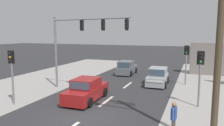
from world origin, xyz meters
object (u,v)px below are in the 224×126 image
at_px(traffic_signal_mast, 79,37).
at_px(sedan_oncoming_near, 86,90).
at_px(pedestal_signal_left_kerb, 12,68).
at_px(pedestrian_at_kerb, 174,117).
at_px(utility_pole_foreground_right, 218,9).
at_px(hatchback_receding_far, 158,77).
at_px(pedestal_signal_far_median, 186,58).
at_px(pedestal_signal_right_kerb, 200,69).
at_px(hatchback_kerbside_parked, 126,68).

distance_m(traffic_signal_mast, sedan_oncoming_near, 4.56).
height_order(pedestal_signal_left_kerb, pedestrian_at_kerb, pedestal_signal_left_kerb).
distance_m(utility_pole_foreground_right, traffic_signal_mast, 11.24).
bearing_deg(hatchback_receding_far, pedestal_signal_left_kerb, -130.73).
height_order(utility_pole_foreground_right, pedestal_signal_far_median, utility_pole_foreground_right).
relative_size(utility_pole_foreground_right, sedan_oncoming_near, 2.41).
bearing_deg(sedan_oncoming_near, pedestal_signal_left_kerb, -146.90).
distance_m(pedestal_signal_far_median, pedestrian_at_kerb, 10.84).
distance_m(traffic_signal_mast, pedestal_signal_right_kerb, 9.25).
relative_size(utility_pole_foreground_right, traffic_signal_mast, 1.50).
bearing_deg(pedestal_signal_left_kerb, pedestrian_at_kerb, -4.82).
xyz_separation_m(utility_pole_foreground_right, sedan_oncoming_near, (-7.63, 4.00, -4.82)).
bearing_deg(utility_pole_foreground_right, traffic_signal_mast, 146.97).
bearing_deg(hatchback_receding_far, pedestrian_at_kerb, -76.76).
distance_m(pedestal_signal_right_kerb, pedestal_signal_left_kerb, 11.87).
bearing_deg(pedestal_signal_left_kerb, hatchback_receding_far, 49.27).
relative_size(pedestal_signal_right_kerb, pedestrian_at_kerb, 2.18).
relative_size(traffic_signal_mast, pedestal_signal_left_kerb, 1.93).
distance_m(traffic_signal_mast, pedestal_signal_far_median, 9.69).
bearing_deg(hatchback_kerbside_parked, pedestal_signal_right_kerb, -50.19).
xyz_separation_m(hatchback_kerbside_parked, hatchback_receding_far, (4.14, -3.83, 0.00)).
bearing_deg(pedestal_signal_right_kerb, hatchback_receding_far, 123.12).
relative_size(pedestal_signal_right_kerb, pedestal_signal_far_median, 1.00).
bearing_deg(utility_pole_foreground_right, pedestrian_at_kerb, 159.25).
bearing_deg(hatchback_kerbside_parked, pedestrian_at_kerb, -64.79).
bearing_deg(sedan_oncoming_near, hatchback_kerbside_parked, 91.67).
xyz_separation_m(pedestal_signal_far_median, pedestrian_at_kerb, (-0.03, -10.73, -1.49)).
height_order(utility_pole_foreground_right, pedestal_signal_right_kerb, utility_pole_foreground_right).
distance_m(pedestal_signal_far_median, hatchback_kerbside_parked, 7.38).
bearing_deg(pedestal_signal_right_kerb, pedestal_signal_left_kerb, -161.15).
xyz_separation_m(pedestal_signal_right_kerb, hatchback_kerbside_parked, (-7.56, 9.07, -1.71)).
bearing_deg(traffic_signal_mast, utility_pole_foreground_right, -33.03).
distance_m(hatchback_kerbside_parked, pedestrian_at_kerb, 15.22).
bearing_deg(traffic_signal_mast, hatchback_kerbside_parked, 80.08).
xyz_separation_m(utility_pole_foreground_right, pedestal_signal_right_kerb, (-0.37, 5.24, -3.11)).
bearing_deg(pedestal_signal_left_kerb, traffic_signal_mast, 64.52).
bearing_deg(hatchback_receding_far, traffic_signal_mast, -141.81).
relative_size(hatchback_kerbside_parked, pedestrian_at_kerb, 2.25).
height_order(pedestal_signal_right_kerb, hatchback_kerbside_parked, pedestal_signal_right_kerb).
relative_size(utility_pole_foreground_right, pedestrian_at_kerb, 6.32).
bearing_deg(hatchback_receding_far, pedestal_signal_right_kerb, -56.88).
relative_size(traffic_signal_mast, pedestal_signal_right_kerb, 1.93).
xyz_separation_m(traffic_signal_mast, pedestal_signal_right_kerb, (9.00, -0.85, -1.94)).
xyz_separation_m(pedestal_signal_right_kerb, pedestal_signal_left_kerb, (-11.23, -3.84, 0.00)).
xyz_separation_m(pedestal_signal_left_kerb, hatchback_receding_far, (7.81, 9.08, -1.71)).
relative_size(pedestal_signal_left_kerb, hatchback_receding_far, 0.97).
bearing_deg(pedestal_signal_left_kerb, hatchback_kerbside_parked, 74.13).
distance_m(utility_pole_foreground_right, pedestrian_at_kerb, 4.85).
relative_size(utility_pole_foreground_right, pedestal_signal_right_kerb, 2.90).
bearing_deg(pedestrian_at_kerb, sedan_oncoming_near, 150.86).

